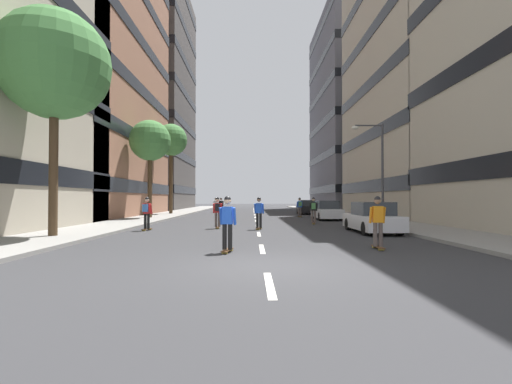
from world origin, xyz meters
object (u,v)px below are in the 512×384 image
Objects in this scene: street_tree_near at (150,141)px; streetlamp_right at (377,162)px; street_tree_far at (54,65)px; parked_car_far at (307,208)px; parked_car_near at (327,211)px; skater_0 at (378,220)px; skater_4 at (147,211)px; skater_1 at (300,206)px; skater_7 at (216,204)px; skater_8 at (218,211)px; skater_3 at (221,205)px; street_tree_mid at (171,141)px; parked_car_mid at (372,219)px; skater_2 at (227,221)px; skater_5 at (313,209)px; skater_6 at (259,212)px.

streetlamp_right is (16.67, -5.99, -2.27)m from street_tree_near.
parked_car_far is at bearing 58.64° from street_tree_far.
street_tree_near reaches higher than parked_car_near.
streetlamp_right is 3.65× the size of skater_0.
street_tree_far reaches higher than skater_4.
parked_car_far is 6.32m from skater_1.
streetlamp_right is 3.65× the size of skater_7.
street_tree_near reaches higher than streetlamp_right.
skater_1 and skater_8 have the same top height.
skater_3 is at bearing 129.10° from streetlamp_right.
skater_0 is 1.00× the size of skater_4.
parked_car_mid is at bearing -53.68° from street_tree_mid.
skater_8 is (-6.15, 8.34, 0.03)m from skater_0.
skater_8 is at bearing -69.26° from street_tree_mid.
parked_car_mid is 9.37m from skater_2.
skater_1 is at bearing 88.07° from skater_5.
skater_3 is at bearing 117.40° from skater_5.
skater_0 is 32.49m from skater_7.
street_tree_near reaches higher than parked_car_far.
skater_1 is 8.98m from skater_5.
skater_5 is at bearing -47.57° from street_tree_mid.
parked_car_near and parked_car_mid have the same top height.
skater_7 is (1.23, 24.28, -0.03)m from skater_4.
street_tree_mid reaches higher than street_tree_near.
skater_5 is at bearing -25.32° from street_tree_near.
skater_0 is 1.00× the size of skater_6.
skater_1 reaches higher than parked_car_mid.
street_tree_far is 14.46m from skater_0.
parked_car_mid is at bearing -65.28° from skater_3.
street_tree_far reaches higher than skater_7.
street_tree_mid is 20.88m from skater_6.
street_tree_far is at bearing -126.21° from skater_4.
street_tree_near is (-14.36, 11.80, 5.71)m from parked_car_mid.
parked_car_near is 0.46× the size of street_tree_far.
skater_3 is at bearing 101.19° from skater_6.
skater_1 is at bearing -33.82° from skater_3.
parked_car_near is 18.53m from skater_2.
skater_0 is at bearing 7.56° from skater_2.
skater_1 is at bearing 72.98° from skater_6.
skater_2 is at bearing -82.70° from skater_8.
skater_2 is at bearing -73.73° from street_tree_mid.
skater_7 is (-8.55, 31.35, 0.00)m from skater_0.
parked_car_far is at bearing 5.76° from street_tree_mid.
skater_8 reaches higher than parked_car_near.
parked_car_mid is 0.47× the size of street_tree_mid.
skater_7 is (-8.42, 19.63, -0.03)m from skater_5.
skater_3 is 15.84m from skater_5.
skater_7 is (-1.13, 5.57, -0.03)m from skater_3.
streetlamp_right reaches higher than skater_2.
street_tree_mid is (-14.36, -1.45, 6.99)m from parked_car_far.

